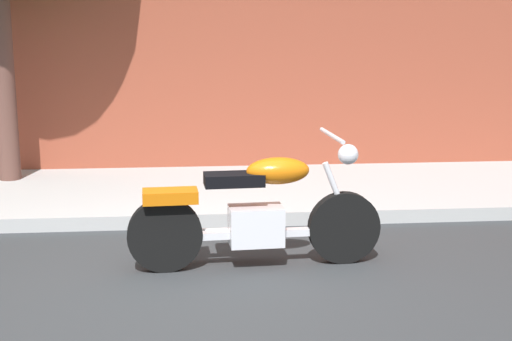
{
  "coord_description": "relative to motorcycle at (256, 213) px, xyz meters",
  "views": [
    {
      "loc": [
        -0.04,
        -5.3,
        1.99
      ],
      "look_at": [
        0.5,
        0.43,
        0.81
      ],
      "focal_mm": 51.07,
      "sensor_mm": 36.0,
      "label": 1
    }
  ],
  "objects": [
    {
      "name": "motorcycle",
      "position": [
        0.0,
        0.0,
        0.0
      ],
      "size": [
        2.1,
        0.7,
        1.11
      ],
      "color": "black",
      "rests_on": "ground"
    },
    {
      "name": "sidewalk",
      "position": [
        -0.49,
        2.4,
        -0.39
      ],
      "size": [
        22.94,
        2.44,
        0.14
      ],
      "primitive_type": "cube",
      "color": "#ACACAC",
      "rests_on": "ground"
    },
    {
      "name": "ground_plane",
      "position": [
        -0.49,
        -0.44,
        -0.46
      ],
      "size": [
        60.0,
        60.0,
        0.0
      ],
      "primitive_type": "plane",
      "color": "#303335"
    }
  ]
}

